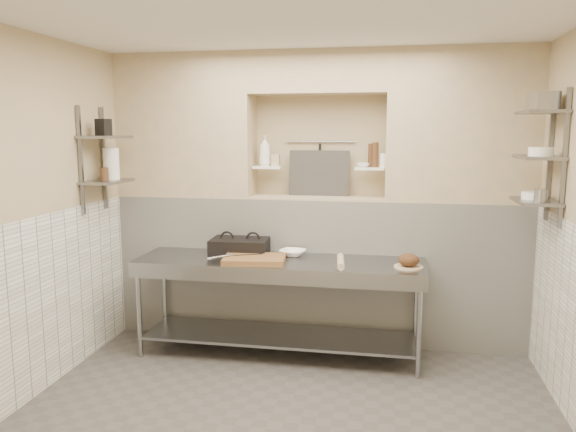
% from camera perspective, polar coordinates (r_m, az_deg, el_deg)
% --- Properties ---
extents(floor, '(4.00, 3.90, 0.10)m').
position_cam_1_polar(floor, '(4.28, -0.41, -20.80)').
color(floor, '#46423E').
rests_on(floor, ground).
extents(ceiling, '(4.00, 3.90, 0.10)m').
position_cam_1_polar(ceiling, '(3.81, -0.46, 20.66)').
color(ceiling, silver).
rests_on(ceiling, ground).
extents(wall_left, '(0.10, 3.90, 2.80)m').
position_cam_1_polar(wall_left, '(4.63, -26.20, -0.39)').
color(wall_left, tan).
rests_on(wall_left, ground).
extents(wall_back, '(4.00, 0.10, 2.80)m').
position_cam_1_polar(wall_back, '(5.74, 3.34, 2.08)').
color(wall_back, tan).
rests_on(wall_back, ground).
extents(wall_front, '(4.00, 0.10, 2.80)m').
position_cam_1_polar(wall_front, '(1.92, -12.02, -11.54)').
color(wall_front, tan).
rests_on(wall_front, ground).
extents(backwall_lower, '(4.00, 0.40, 1.40)m').
position_cam_1_polar(backwall_lower, '(5.62, 2.96, -5.31)').
color(backwall_lower, white).
rests_on(backwall_lower, floor).
extents(alcove_sill, '(1.30, 0.40, 0.02)m').
position_cam_1_polar(alcove_sill, '(5.50, 3.02, 1.89)').
color(alcove_sill, tan).
rests_on(alcove_sill, backwall_lower).
extents(backwall_pillar_left, '(1.35, 0.40, 1.40)m').
position_cam_1_polar(backwall_pillar_left, '(5.78, -10.22, 8.96)').
color(backwall_pillar_left, tan).
rests_on(backwall_pillar_left, backwall_lower).
extents(backwall_pillar_right, '(1.35, 0.40, 1.40)m').
position_cam_1_polar(backwall_pillar_right, '(5.45, 17.20, 8.74)').
color(backwall_pillar_right, tan).
rests_on(backwall_pillar_right, backwall_lower).
extents(backwall_header, '(1.30, 0.40, 0.40)m').
position_cam_1_polar(backwall_header, '(5.49, 3.12, 14.33)').
color(backwall_header, tan).
rests_on(backwall_header, backwall_lower).
extents(wainscot_left, '(0.02, 3.90, 1.40)m').
position_cam_1_polar(wainscot_left, '(4.75, -25.04, -8.79)').
color(wainscot_left, white).
rests_on(wainscot_left, floor).
extents(alcove_shelf_left, '(0.28, 0.16, 0.02)m').
position_cam_1_polar(alcove_shelf_left, '(5.56, -2.09, 4.98)').
color(alcove_shelf_left, white).
rests_on(alcove_shelf_left, backwall_lower).
extents(alcove_shelf_right, '(0.28, 0.16, 0.02)m').
position_cam_1_polar(alcove_shelf_right, '(5.43, 8.30, 4.80)').
color(alcove_shelf_right, white).
rests_on(alcove_shelf_right, backwall_lower).
extents(utensil_rail, '(0.70, 0.02, 0.02)m').
position_cam_1_polar(utensil_rail, '(5.63, 3.29, 7.56)').
color(utensil_rail, gray).
rests_on(utensil_rail, wall_back).
extents(hanging_steel, '(0.02, 0.02, 0.30)m').
position_cam_1_polar(hanging_steel, '(5.61, 3.25, 5.82)').
color(hanging_steel, black).
rests_on(hanging_steel, utensil_rail).
extents(splash_panel, '(0.60, 0.08, 0.45)m').
position_cam_1_polar(splash_panel, '(5.57, 3.17, 4.36)').
color(splash_panel, '#383330').
rests_on(splash_panel, alcove_sill).
extents(shelf_rail_left_a, '(0.03, 0.03, 0.95)m').
position_cam_1_polar(shelf_rail_left_a, '(5.60, -18.22, 5.60)').
color(shelf_rail_left_a, slate).
rests_on(shelf_rail_left_a, wall_left).
extents(shelf_rail_left_b, '(0.03, 0.03, 0.95)m').
position_cam_1_polar(shelf_rail_left_b, '(5.26, -20.31, 5.33)').
color(shelf_rail_left_b, slate).
rests_on(shelf_rail_left_b, wall_left).
extents(wall_shelf_left_lower, '(0.30, 0.50, 0.02)m').
position_cam_1_polar(wall_shelf_left_lower, '(5.38, -17.87, 3.37)').
color(wall_shelf_left_lower, slate).
rests_on(wall_shelf_left_lower, wall_left).
extents(wall_shelf_left_upper, '(0.30, 0.50, 0.03)m').
position_cam_1_polar(wall_shelf_left_upper, '(5.36, -18.07, 7.63)').
color(wall_shelf_left_upper, slate).
rests_on(wall_shelf_left_upper, wall_left).
extents(shelf_rail_right_a, '(0.03, 0.03, 1.05)m').
position_cam_1_polar(shelf_rail_right_a, '(5.08, 25.06, 5.52)').
color(shelf_rail_right_a, slate).
rests_on(shelf_rail_right_a, wall_right).
extents(shelf_rail_right_b, '(0.03, 0.03, 1.05)m').
position_cam_1_polar(shelf_rail_right_b, '(4.69, 26.27, 5.25)').
color(shelf_rail_right_b, slate).
rests_on(shelf_rail_right_b, wall_right).
extents(wall_shelf_right_lower, '(0.30, 0.50, 0.02)m').
position_cam_1_polar(wall_shelf_right_lower, '(4.88, 23.84, 1.37)').
color(wall_shelf_right_lower, slate).
rests_on(wall_shelf_right_lower, wall_right).
extents(wall_shelf_right_mid, '(0.30, 0.50, 0.02)m').
position_cam_1_polar(wall_shelf_right_mid, '(4.85, 24.09, 5.47)').
color(wall_shelf_right_mid, slate).
rests_on(wall_shelf_right_mid, wall_right).
extents(wall_shelf_right_upper, '(0.30, 0.50, 0.03)m').
position_cam_1_polar(wall_shelf_right_upper, '(4.85, 24.35, 9.60)').
color(wall_shelf_right_upper, slate).
rests_on(wall_shelf_right_upper, wall_right).
extents(prep_table, '(2.60, 0.70, 0.90)m').
position_cam_1_polar(prep_table, '(5.14, -0.94, -7.30)').
color(prep_table, gray).
rests_on(prep_table, floor).
extents(panini_press, '(0.55, 0.41, 0.15)m').
position_cam_1_polar(panini_press, '(5.35, -4.89, -3.05)').
color(panini_press, black).
rests_on(panini_press, prep_table).
extents(cutting_board, '(0.58, 0.44, 0.05)m').
position_cam_1_polar(cutting_board, '(5.01, -3.42, -4.41)').
color(cutting_board, brown).
rests_on(cutting_board, prep_table).
extents(knife_blade, '(0.25, 0.13, 0.01)m').
position_cam_1_polar(knife_blade, '(5.08, -4.08, -3.97)').
color(knife_blade, gray).
rests_on(knife_blade, cutting_board).
extents(tongs, '(0.19, 0.22, 0.02)m').
position_cam_1_polar(tongs, '(4.98, -6.94, -4.15)').
color(tongs, gray).
rests_on(tongs, cutting_board).
extents(mixing_bowl, '(0.28, 0.28, 0.06)m').
position_cam_1_polar(mixing_bowl, '(5.24, 0.47, -3.76)').
color(mixing_bowl, white).
rests_on(mixing_bowl, prep_table).
extents(rolling_pin, '(0.10, 0.41, 0.06)m').
position_cam_1_polar(rolling_pin, '(4.91, 5.38, -4.64)').
color(rolling_pin, tan).
rests_on(rolling_pin, prep_table).
extents(bread_board, '(0.25, 0.25, 0.01)m').
position_cam_1_polar(bread_board, '(4.91, 12.14, -5.07)').
color(bread_board, tan).
rests_on(bread_board, prep_table).
extents(bread_loaf, '(0.18, 0.18, 0.11)m').
position_cam_1_polar(bread_loaf, '(4.90, 12.16, -4.38)').
color(bread_loaf, '#4C2D19').
rests_on(bread_loaf, bread_board).
extents(bottle_soap, '(0.14, 0.14, 0.30)m').
position_cam_1_polar(bottle_soap, '(5.55, -2.37, 6.65)').
color(bottle_soap, white).
rests_on(bottle_soap, alcove_shelf_left).
extents(jar_alcove, '(0.08, 0.08, 0.11)m').
position_cam_1_polar(jar_alcove, '(5.54, -1.26, 5.69)').
color(jar_alcove, tan).
rests_on(jar_alcove, alcove_shelf_left).
extents(bowl_alcove, '(0.15, 0.15, 0.04)m').
position_cam_1_polar(bowl_alcove, '(5.43, 7.64, 5.16)').
color(bowl_alcove, white).
rests_on(bowl_alcove, alcove_shelf_right).
extents(condiment_a, '(0.06, 0.06, 0.24)m').
position_cam_1_polar(condiment_a, '(5.41, 8.84, 6.16)').
color(condiment_a, '#442A18').
rests_on(condiment_a, alcove_shelf_right).
extents(condiment_b, '(0.06, 0.06, 0.22)m').
position_cam_1_polar(condiment_b, '(5.44, 8.43, 6.12)').
color(condiment_b, '#442A18').
rests_on(condiment_b, alcove_shelf_right).
extents(condiment_c, '(0.08, 0.08, 0.13)m').
position_cam_1_polar(condiment_c, '(5.41, 9.69, 5.59)').
color(condiment_c, white).
rests_on(condiment_c, alcove_shelf_right).
extents(jug_left, '(0.14, 0.14, 0.29)m').
position_cam_1_polar(jug_left, '(5.44, -17.51, 5.10)').
color(jug_left, white).
rests_on(jug_left, wall_shelf_left_lower).
extents(jar_left, '(0.08, 0.08, 0.12)m').
position_cam_1_polar(jar_left, '(5.32, -18.17, 4.08)').
color(jar_left, '#442A18').
rests_on(jar_left, wall_shelf_left_lower).
extents(box_left_upper, '(0.13, 0.13, 0.15)m').
position_cam_1_polar(box_left_upper, '(5.34, -18.24, 8.56)').
color(box_left_upper, black).
rests_on(box_left_upper, wall_shelf_left_upper).
extents(bowl_right, '(0.20, 0.20, 0.06)m').
position_cam_1_polar(bowl_right, '(4.92, 23.74, 1.93)').
color(bowl_right, white).
rests_on(bowl_right, wall_shelf_right_lower).
extents(canister_right, '(0.10, 0.10, 0.10)m').
position_cam_1_polar(canister_right, '(4.73, 24.28, 1.90)').
color(canister_right, gray).
rests_on(canister_right, wall_shelf_right_lower).
extents(bowl_right_mid, '(0.19, 0.19, 0.07)m').
position_cam_1_polar(bowl_right_mid, '(4.78, 24.32, 5.98)').
color(bowl_right_mid, white).
rests_on(bowl_right_mid, wall_shelf_right_mid).
extents(basket_right, '(0.21, 0.24, 0.14)m').
position_cam_1_polar(basket_right, '(4.82, 24.51, 10.57)').
color(basket_right, gray).
rests_on(basket_right, wall_shelf_right_upper).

